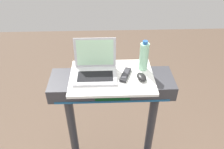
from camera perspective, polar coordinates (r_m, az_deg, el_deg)
desk_board at (r=1.61m, az=-0.07°, el=-0.65°), size 0.60×0.42×0.02m
laptop at (r=1.60m, az=-4.28°, el=1.64°), size 0.30×0.26×0.24m
computer_mouse at (r=1.58m, az=7.54°, el=-0.62°), size 0.08×0.11×0.03m
water_bottle at (r=1.63m, az=8.11°, el=4.60°), size 0.07×0.07×0.23m
tv_remote at (r=1.60m, az=3.45°, el=-0.05°), size 0.10×0.17×0.02m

